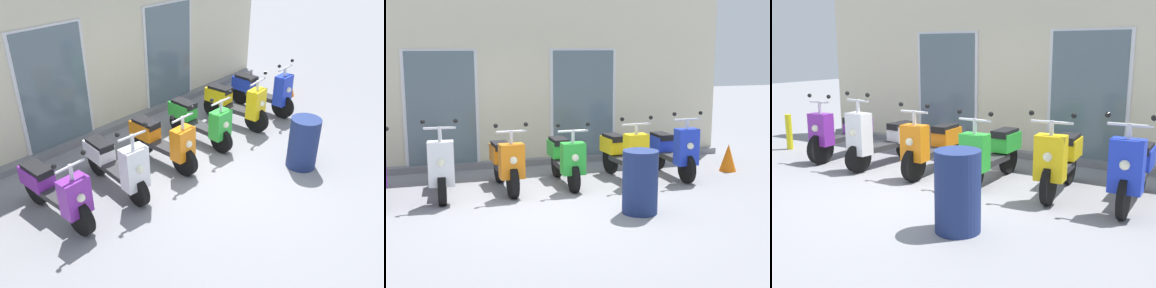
{
  "view_description": "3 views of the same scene",
  "coord_description": "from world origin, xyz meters",
  "views": [
    {
      "loc": [
        -4.73,
        -3.43,
        3.87
      ],
      "look_at": [
        -0.48,
        0.52,
        0.63
      ],
      "focal_mm": 38.44,
      "sensor_mm": 36.0,
      "label": 1
    },
    {
      "loc": [
        -2.02,
        -7.47,
        2.37
      ],
      "look_at": [
        0.53,
        0.54,
        0.83
      ],
      "focal_mm": 50.52,
      "sensor_mm": 36.0,
      "label": 2
    },
    {
      "loc": [
        3.54,
        -4.6,
        1.95
      ],
      "look_at": [
        0.22,
        0.91,
        0.61
      ],
      "focal_mm": 42.29,
      "sensor_mm": 36.0,
      "label": 3
    }
  ],
  "objects": [
    {
      "name": "storefront_facade",
      "position": [
        0.0,
        3.13,
        1.61
      ],
      "size": [
        8.89,
        0.5,
        3.33
      ],
      "color": "beige",
      "rests_on": "ground_plane"
    },
    {
      "name": "scooter_blue",
      "position": [
        2.54,
        1.19,
        0.5
      ],
      "size": [
        0.57,
        1.64,
        1.25
      ],
      "color": "black",
      "rests_on": "ground_plane"
    },
    {
      "name": "scooter_white",
      "position": [
        -1.55,
        1.13,
        0.47
      ],
      "size": [
        0.54,
        1.62,
        1.3
      ],
      "color": "black",
      "rests_on": "ground_plane"
    },
    {
      "name": "traffic_cone",
      "position": [
        3.75,
        1.25,
        0.26
      ],
      "size": [
        0.32,
        0.32,
        0.52
      ],
      "primitive_type": "cone",
      "color": "orange",
      "rests_on": "ground_plane"
    },
    {
      "name": "trash_bin",
      "position": [
        1.08,
        -0.64,
        0.45
      ],
      "size": [
        0.51,
        0.51,
        0.91
      ],
      "primitive_type": "cylinder",
      "color": "navy",
      "rests_on": "ground_plane"
    },
    {
      "name": "ground_plane",
      "position": [
        0.0,
        0.0,
        0.0
      ],
      "size": [
        40.0,
        40.0,
        0.0
      ],
      "primitive_type": "plane",
      "color": "gray"
    },
    {
      "name": "scooter_orange",
      "position": [
        -0.53,
        1.17,
        0.46
      ],
      "size": [
        0.54,
        1.56,
        1.19
      ],
      "color": "black",
      "rests_on": "ground_plane"
    },
    {
      "name": "scooter_yellow",
      "position": [
        1.58,
        1.19,
        0.49
      ],
      "size": [
        0.61,
        1.57,
        1.2
      ],
      "color": "black",
      "rests_on": "ground_plane"
    },
    {
      "name": "scooter_green",
      "position": [
        0.51,
        1.24,
        0.46
      ],
      "size": [
        0.57,
        1.57,
        1.14
      ],
      "color": "black",
      "rests_on": "ground_plane"
    }
  ]
}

